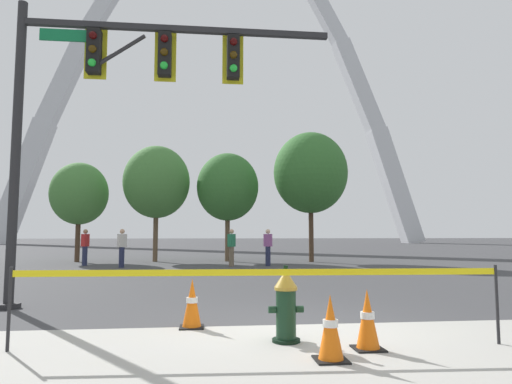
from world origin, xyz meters
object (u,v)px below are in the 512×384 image
at_px(traffic_signal_gantry, 111,90).
at_px(traffic_cone_by_hydrant, 192,304).
at_px(monument_arch, 218,87).
at_px(pedestrian_walking_left, 268,247).
at_px(fire_hydrant, 286,306).
at_px(traffic_cone_curb_edge, 368,320).
at_px(pedestrian_walking_right, 122,248).
at_px(traffic_cone_mid_sidewalk, 330,328).
at_px(pedestrian_standing_center, 85,247).
at_px(pedestrian_near_trees, 231,247).

bearing_deg(traffic_signal_gantry, traffic_cone_by_hydrant, -50.98).
bearing_deg(monument_arch, pedestrian_walking_left, -88.36).
bearing_deg(fire_hydrant, pedestrian_walking_left, 83.21).
bearing_deg(traffic_cone_curb_edge, traffic_signal_gantry, 136.93).
bearing_deg(pedestrian_walking_right, fire_hydrant, -71.34).
distance_m(traffic_cone_curb_edge, monument_arch, 62.29).
xyz_separation_m(monument_arch, pedestrian_walking_right, (-4.89, -44.32, -21.72)).
xyz_separation_m(fire_hydrant, traffic_cone_by_hydrant, (-1.24, 1.01, -0.11)).
height_order(traffic_cone_by_hydrant, traffic_cone_curb_edge, same).
distance_m(traffic_cone_mid_sidewalk, monument_arch, 62.68).
xyz_separation_m(fire_hydrant, monument_arch, (0.37, 57.71, 22.07)).
bearing_deg(traffic_cone_mid_sidewalk, pedestrian_standing_center, 113.17).
distance_m(fire_hydrant, pedestrian_near_trees, 13.52).
height_order(traffic_cone_curb_edge, monument_arch, monument_arch).
distance_m(traffic_signal_gantry, pedestrian_standing_center, 12.50).
bearing_deg(traffic_cone_curb_edge, traffic_cone_mid_sidewalk, -143.91).
xyz_separation_m(traffic_cone_mid_sidewalk, pedestrian_near_trees, (-0.31, 14.43, 0.46)).
relative_size(fire_hydrant, monument_arch, 0.02).
xyz_separation_m(traffic_cone_by_hydrant, monument_arch, (1.61, 56.70, 22.18)).
distance_m(pedestrian_standing_center, pedestrian_walking_right, 2.23).
height_order(monument_arch, pedestrian_walking_right, monument_arch).
distance_m(traffic_cone_curb_edge, pedestrian_walking_right, 14.92).
height_order(traffic_cone_by_hydrant, traffic_signal_gantry, traffic_signal_gantry).
distance_m(fire_hydrant, pedestrian_standing_center, 16.00).
height_order(fire_hydrant, traffic_cone_mid_sidewalk, fire_hydrant).
xyz_separation_m(traffic_cone_curb_edge, pedestrian_walking_left, (0.71, 14.16, 0.46)).
relative_size(traffic_cone_by_hydrant, pedestrian_walking_right, 0.46).
bearing_deg(monument_arch, pedestrian_walking_right, -96.29).
bearing_deg(pedestrian_walking_left, traffic_cone_by_hydrant, -102.78).
distance_m(fire_hydrant, traffic_cone_by_hydrant, 1.61).
bearing_deg(monument_arch, traffic_signal_gantry, -93.50).
relative_size(fire_hydrant, traffic_cone_curb_edge, 1.36).
bearing_deg(pedestrian_walking_left, pedestrian_near_trees, -174.71).
height_order(fire_hydrant, pedestrian_near_trees, pedestrian_near_trees).
bearing_deg(pedestrian_standing_center, fire_hydrant, -66.67).
bearing_deg(traffic_cone_curb_edge, traffic_cone_by_hydrant, 145.20).
xyz_separation_m(traffic_cone_by_hydrant, pedestrian_standing_center, (-5.09, 13.67, 0.46)).
relative_size(traffic_cone_by_hydrant, traffic_cone_curb_edge, 1.00).
distance_m(traffic_cone_by_hydrant, pedestrian_standing_center, 14.60).
bearing_deg(pedestrian_standing_center, traffic_signal_gantry, -73.77).
xyz_separation_m(traffic_cone_curb_edge, traffic_signal_gantry, (-3.90, 3.64, 3.91)).
height_order(fire_hydrant, traffic_cone_curb_edge, fire_hydrant).
bearing_deg(pedestrian_near_trees, traffic_signal_gantry, -106.18).
bearing_deg(pedestrian_walking_right, pedestrian_standing_center, 144.40).
bearing_deg(pedestrian_near_trees, fire_hydrant, -90.13).
bearing_deg(pedestrian_near_trees, pedestrian_walking_left, 5.29).
xyz_separation_m(fire_hydrant, traffic_cone_curb_edge, (0.92, -0.49, -0.11)).
relative_size(traffic_cone_mid_sidewalk, pedestrian_walking_left, 0.46).
xyz_separation_m(traffic_cone_mid_sidewalk, monument_arch, (0.02, 58.62, 22.18)).
relative_size(fire_hydrant, pedestrian_near_trees, 0.62).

